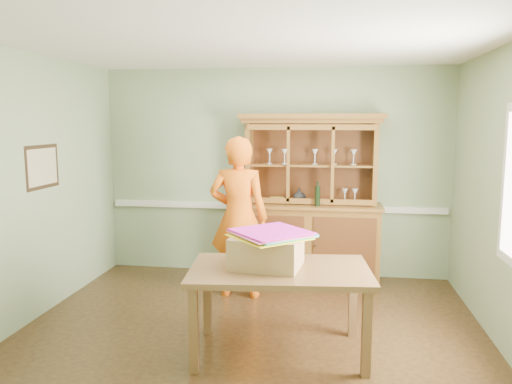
% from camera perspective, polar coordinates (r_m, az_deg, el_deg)
% --- Properties ---
extents(floor, '(4.50, 4.50, 0.00)m').
position_cam_1_polar(floor, '(4.97, -0.70, -15.91)').
color(floor, '#4E3419').
rests_on(floor, ground).
extents(ceiling, '(4.50, 4.50, 0.00)m').
position_cam_1_polar(ceiling, '(4.59, -0.76, 16.60)').
color(ceiling, white).
rests_on(ceiling, wall_back).
extents(wall_back, '(4.50, 0.00, 4.50)m').
position_cam_1_polar(wall_back, '(6.55, 2.10, 2.23)').
color(wall_back, gray).
rests_on(wall_back, floor).
extents(wall_left, '(0.00, 4.00, 4.00)m').
position_cam_1_polar(wall_left, '(5.42, -24.90, 0.23)').
color(wall_left, gray).
rests_on(wall_left, floor).
extents(wall_right, '(0.00, 4.00, 4.00)m').
position_cam_1_polar(wall_right, '(4.78, 26.98, -0.89)').
color(wall_right, gray).
rests_on(wall_right, floor).
extents(wall_front, '(4.50, 0.00, 4.50)m').
position_cam_1_polar(wall_front, '(2.67, -7.73, -6.61)').
color(wall_front, gray).
rests_on(wall_front, floor).
extents(chair_rail, '(4.41, 0.05, 0.08)m').
position_cam_1_polar(chair_rail, '(6.59, 2.05, -1.69)').
color(chair_rail, silver).
rests_on(chair_rail, wall_back).
extents(framed_map, '(0.03, 0.60, 0.46)m').
position_cam_1_polar(framed_map, '(5.64, -23.18, 2.65)').
color(framed_map, '#2F2013').
rests_on(framed_map, wall_left).
extents(china_hutch, '(1.80, 0.59, 2.11)m').
position_cam_1_polar(china_hutch, '(6.37, 6.16, -3.51)').
color(china_hutch, olive).
rests_on(china_hutch, floor).
extents(dining_table, '(1.63, 1.07, 0.77)m').
position_cam_1_polar(dining_table, '(4.37, 2.73, -9.81)').
color(dining_table, brown).
rests_on(dining_table, floor).
extents(cardboard_box, '(0.63, 0.53, 0.27)m').
position_cam_1_polar(cardboard_box, '(4.34, 1.21, -6.83)').
color(cardboard_box, '#9A7D4F').
rests_on(cardboard_box, dining_table).
extents(kite_stack, '(0.78, 0.78, 0.05)m').
position_cam_1_polar(kite_stack, '(4.29, 1.69, -4.77)').
color(kite_stack, yellow).
rests_on(kite_stack, cardboard_box).
extents(person, '(0.68, 0.45, 1.86)m').
position_cam_1_polar(person, '(5.72, -2.00, -2.92)').
color(person, orange).
rests_on(person, floor).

